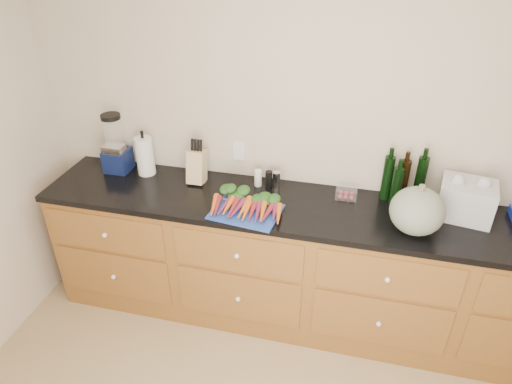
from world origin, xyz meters
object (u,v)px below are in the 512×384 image
(tomato_box, at_px, (346,193))
(cutting_board, at_px, (246,212))
(carrots, at_px, (247,205))
(squash, at_px, (417,211))
(knife_block, at_px, (197,167))
(paper_towel, at_px, (145,156))
(blender_appliance, at_px, (115,147))

(tomato_box, bearing_deg, cutting_board, -150.62)
(carrots, relative_size, tomato_box, 3.36)
(squash, height_order, tomato_box, squash)
(knife_block, height_order, tomato_box, knife_block)
(squash, relative_size, paper_towel, 1.12)
(carrots, xyz_separation_m, squash, (0.99, 0.01, 0.10))
(cutting_board, bearing_deg, carrots, 90.00)
(carrots, bearing_deg, blender_appliance, 164.64)
(carrots, height_order, squash, squash)
(carrots, relative_size, squash, 1.48)
(tomato_box, bearing_deg, knife_block, -178.30)
(cutting_board, xyz_separation_m, knife_block, (-0.42, 0.30, 0.11))
(cutting_board, xyz_separation_m, tomato_box, (0.59, 0.33, 0.03))
(cutting_board, height_order, knife_block, knife_block)
(carrots, bearing_deg, squash, 0.66)
(squash, relative_size, tomato_box, 2.28)
(squash, bearing_deg, cutting_board, -177.31)
(paper_towel, distance_m, knife_block, 0.39)
(cutting_board, relative_size, tomato_box, 3.06)
(paper_towel, bearing_deg, cutting_board, -21.51)
(cutting_board, bearing_deg, tomato_box, 29.38)
(cutting_board, distance_m, paper_towel, 0.88)
(squash, relative_size, blender_appliance, 0.73)
(blender_appliance, distance_m, paper_towel, 0.22)
(carrots, height_order, blender_appliance, blender_appliance)
(cutting_board, height_order, carrots, carrots)
(knife_block, bearing_deg, tomato_box, 1.70)
(squash, height_order, blender_appliance, blender_appliance)
(squash, bearing_deg, blender_appliance, 172.36)
(squash, xyz_separation_m, tomato_box, (-0.41, 0.28, -0.11))
(squash, xyz_separation_m, paper_towel, (-1.80, 0.27, -0.00))
(paper_towel, bearing_deg, knife_block, -2.95)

